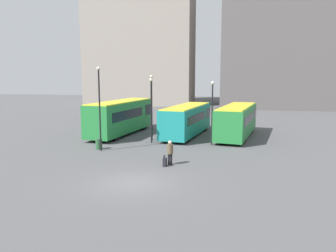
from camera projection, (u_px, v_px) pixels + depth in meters
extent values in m
plane|color=#4C4C4F|center=(133.00, 183.00, 17.66)|extent=(160.00, 160.00, 0.00)
cube|color=gray|center=(140.00, 22.00, 66.82)|extent=(21.65, 10.42, 33.41)
cube|color=#5B5656|center=(300.00, 43.00, 61.57)|extent=(28.92, 17.66, 23.80)
cube|color=#237A38|center=(121.00, 117.00, 32.46)|extent=(3.84, 10.47, 2.94)
cube|color=black|center=(138.00, 109.00, 36.33)|extent=(2.78, 2.20, 1.12)
cube|color=black|center=(117.00, 114.00, 31.54)|extent=(3.39, 6.82, 0.88)
cube|color=yellow|center=(121.00, 101.00, 32.23)|extent=(3.61, 10.24, 0.08)
cylinder|color=black|center=(135.00, 125.00, 35.61)|extent=(2.53, 1.38, 1.07)
cylinder|color=black|center=(106.00, 134.00, 29.67)|extent=(2.53, 1.38, 1.07)
cube|color=#19847F|center=(187.00, 120.00, 31.85)|extent=(3.86, 10.05, 2.58)
cube|color=black|center=(197.00, 112.00, 35.54)|extent=(2.73, 2.15, 0.98)
cube|color=black|center=(184.00, 117.00, 30.98)|extent=(3.38, 6.56, 0.77)
cube|color=yellow|center=(187.00, 106.00, 31.65)|extent=(3.64, 9.83, 0.08)
cylinder|color=black|center=(195.00, 126.00, 34.84)|extent=(2.47, 1.26, 0.92)
cylinder|color=black|center=(177.00, 136.00, 29.18)|extent=(2.47, 1.26, 0.92)
cube|color=#237A38|center=(237.00, 121.00, 30.96)|extent=(4.08, 9.88, 2.64)
cube|color=black|center=(243.00, 113.00, 34.54)|extent=(2.78, 2.17, 1.00)
cube|color=black|center=(235.00, 118.00, 30.11)|extent=(3.52, 6.48, 0.79)
cube|color=yellow|center=(237.00, 106.00, 30.76)|extent=(3.86, 9.66, 0.08)
cylinder|color=black|center=(241.00, 128.00, 33.87)|extent=(2.49, 1.30, 0.91)
cylinder|color=black|center=(231.00, 138.00, 28.38)|extent=(2.49, 1.30, 0.91)
cylinder|color=black|center=(169.00, 159.00, 21.31)|extent=(0.14, 0.14, 0.72)
cylinder|color=black|center=(171.00, 159.00, 21.28)|extent=(0.14, 0.14, 0.72)
cylinder|color=brown|center=(170.00, 149.00, 21.20)|extent=(0.41, 0.41, 0.63)
sphere|color=beige|center=(170.00, 142.00, 21.13)|extent=(0.24, 0.24, 0.24)
cube|color=black|center=(165.00, 162.00, 20.92)|extent=(0.21, 0.39, 0.53)
cube|color=black|center=(164.00, 157.00, 20.74)|extent=(0.12, 0.02, 0.24)
cylinder|color=black|center=(212.00, 115.00, 27.26)|extent=(0.12, 0.12, 5.10)
sphere|color=beige|center=(213.00, 83.00, 26.87)|extent=(0.28, 0.28, 0.28)
cylinder|color=black|center=(151.00, 112.00, 28.01)|extent=(0.12, 0.12, 5.34)
sphere|color=beige|center=(151.00, 80.00, 27.60)|extent=(0.28, 0.28, 0.28)
cylinder|color=black|center=(100.00, 111.00, 24.93)|extent=(0.12, 0.12, 6.20)
sphere|color=beige|center=(98.00, 68.00, 24.45)|extent=(0.28, 0.28, 0.28)
cylinder|color=black|center=(152.00, 109.00, 29.07)|extent=(0.12, 0.12, 5.61)
sphere|color=beige|center=(152.00, 77.00, 28.65)|extent=(0.28, 0.28, 0.28)
cylinder|color=#285633|center=(99.00, 144.00, 25.84)|extent=(0.52, 0.52, 0.85)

